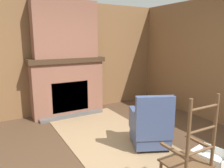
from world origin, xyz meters
The scene contains 11 objects.
ground_plane centered at (0.00, 0.00, 0.00)m, with size 14.00×14.00×0.00m, color #4C3523.
wood_panel_wall_left centered at (-2.62, 0.00, 1.33)m, with size 0.06×5.77×2.66m.
fireplace_hearth centered at (-2.36, 0.00, 0.68)m, with size 0.64×1.76×1.36m.
chimney_breast centered at (-2.37, 0.00, 2.00)m, with size 0.37×1.46×1.28m.
area_rug centered at (-0.47, 0.23, 0.01)m, with size 3.57×1.57×0.01m.
armchair centered at (-0.07, 0.64, 0.35)m, with size 0.84×0.81×0.94m.
rocking_chair centered at (1.11, 0.20, 0.42)m, with size 0.81×0.46×1.25m.
firewood_stack centered at (-1.40, 2.02, 0.11)m, with size 0.41×0.42×0.23m.
laundry_basket centered at (0.91, 0.88, 0.16)m, with size 0.48×0.44×0.31m.
oil_lamp_vase centered at (-2.42, -0.45, 1.47)m, with size 0.13×0.13×0.31m.
storage_case centered at (-2.42, 0.08, 1.42)m, with size 0.13×0.24×0.12m.
Camera 1 is at (2.57, -1.61, 1.79)m, focal length 35.00 mm.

